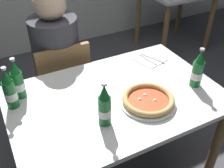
{
  "coord_description": "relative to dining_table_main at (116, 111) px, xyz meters",
  "views": [
    {
      "loc": [
        -0.57,
        -1.05,
        1.7
      ],
      "look_at": [
        0.0,
        0.05,
        0.8
      ],
      "focal_mm": 42.83,
      "sensor_mm": 36.0,
      "label": 1
    }
  ],
  "objects": [
    {
      "name": "chair_behind_table",
      "position": [
        -0.14,
        0.61,
        -0.15
      ],
      "size": [
        0.4,
        0.4,
        0.85
      ],
      "rotation": [
        0.0,
        0.0,
        3.15
      ],
      "color": "olive",
      "rests_on": "ground_plane"
    },
    {
      "name": "pizza_margherita_near",
      "position": [
        0.13,
        -0.14,
        0.14
      ],
      "size": [
        0.31,
        0.31,
        0.04
      ],
      "color": "white",
      "rests_on": "dining_table_main"
    },
    {
      "name": "napkin_with_cutlery",
      "position": [
        0.4,
        0.25,
        0.12
      ],
      "size": [
        0.22,
        0.22,
        0.01
      ],
      "color": "white",
      "rests_on": "dining_table_main"
    },
    {
      "name": "beer_bottle_right",
      "position": [
        0.47,
        -0.12,
        0.22
      ],
      "size": [
        0.07,
        0.07,
        0.25
      ],
      "color": "#196B2D",
      "rests_on": "dining_table_main"
    },
    {
      "name": "dining_table_main",
      "position": [
        0.0,
        0.0,
        0.0
      ],
      "size": [
        1.2,
        0.8,
        0.75
      ],
      "color": "silver",
      "rests_on": "ground_plane"
    },
    {
      "name": "dining_table_background",
      "position": [
        1.59,
        1.44,
        -0.04
      ],
      "size": [
        0.8,
        0.7,
        0.75
      ],
      "color": "silver",
      "rests_on": "ground_plane"
    },
    {
      "name": "diner_seated",
      "position": [
        -0.14,
        0.66,
        -0.05
      ],
      "size": [
        0.34,
        0.34,
        1.21
      ],
      "color": "#2D3342",
      "rests_on": "ground_plane"
    },
    {
      "name": "beer_bottle_extra",
      "position": [
        -0.48,
        0.24,
        0.22
      ],
      "size": [
        0.07,
        0.07,
        0.25
      ],
      "color": "#196B2D",
      "rests_on": "dining_table_main"
    },
    {
      "name": "beer_bottle_center",
      "position": [
        -0.15,
        -0.17,
        0.22
      ],
      "size": [
        0.07,
        0.07,
        0.25
      ],
      "color": "#196B2D",
      "rests_on": "dining_table_main"
    },
    {
      "name": "beer_bottle_left",
      "position": [
        -0.53,
        0.18,
        0.22
      ],
      "size": [
        0.07,
        0.07,
        0.25
      ],
      "color": "#196B2D",
      "rests_on": "dining_table_main"
    }
  ]
}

